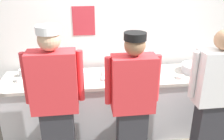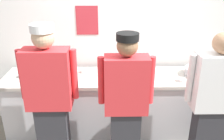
{
  "view_description": "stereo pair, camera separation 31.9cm",
  "coord_description": "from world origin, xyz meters",
  "px_view_note": "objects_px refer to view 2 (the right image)",
  "views": [
    {
      "loc": [
        -0.52,
        -2.57,
        2.21
      ],
      "look_at": [
        -0.15,
        0.36,
        0.98
      ],
      "focal_mm": 38.15,
      "sensor_mm": 36.0,
      "label": 1
    },
    {
      "loc": [
        -0.2,
        -2.59,
        2.21
      ],
      "look_at": [
        -0.15,
        0.36,
        0.98
      ],
      "focal_mm": 38.15,
      "sensor_mm": 36.0,
      "label": 2
    }
  ],
  "objects_px": {
    "plate_stack_front": "(50,79)",
    "ramekin_yellow_sauce": "(21,76)",
    "ramekin_orange_sauce": "(39,77)",
    "chef_far_right": "(212,102)",
    "ramekin_red_sauce": "(182,80)",
    "mixing_bowl_steel": "(199,72)",
    "sheet_tray": "(118,76)",
    "squeeze_bottle_secondary": "(74,66)",
    "squeeze_bottle_spare": "(68,66)",
    "chef_near_left": "(50,98)",
    "chef_center": "(126,103)",
    "ramekin_green_sauce": "(83,71)",
    "deli_cup": "(26,69)",
    "squeeze_bottle_primary": "(146,73)"
  },
  "relations": [
    {
      "from": "sheet_tray",
      "to": "mixing_bowl_steel",
      "type": "bearing_deg",
      "value": 0.6
    },
    {
      "from": "mixing_bowl_steel",
      "to": "squeeze_bottle_primary",
      "type": "bearing_deg",
      "value": -170.28
    },
    {
      "from": "mixing_bowl_steel",
      "to": "sheet_tray",
      "type": "height_order",
      "value": "mixing_bowl_steel"
    },
    {
      "from": "sheet_tray",
      "to": "ramekin_orange_sauce",
      "type": "distance_m",
      "value": 1.05
    },
    {
      "from": "ramekin_orange_sauce",
      "to": "ramekin_yellow_sauce",
      "type": "relative_size",
      "value": 1.02
    },
    {
      "from": "mixing_bowl_steel",
      "to": "chef_far_right",
      "type": "bearing_deg",
      "value": -97.8
    },
    {
      "from": "ramekin_red_sauce",
      "to": "ramekin_yellow_sauce",
      "type": "relative_size",
      "value": 1.17
    },
    {
      "from": "mixing_bowl_steel",
      "to": "ramekin_yellow_sauce",
      "type": "distance_m",
      "value": 2.42
    },
    {
      "from": "ramekin_green_sauce",
      "to": "ramekin_yellow_sauce",
      "type": "relative_size",
      "value": 0.92
    },
    {
      "from": "chef_far_right",
      "to": "mixing_bowl_steel",
      "type": "height_order",
      "value": "chef_far_right"
    },
    {
      "from": "deli_cup",
      "to": "chef_center",
      "type": "bearing_deg",
      "value": -32.71
    },
    {
      "from": "plate_stack_front",
      "to": "squeeze_bottle_secondary",
      "type": "bearing_deg",
      "value": 51.16
    },
    {
      "from": "ramekin_orange_sauce",
      "to": "ramekin_red_sauce",
      "type": "relative_size",
      "value": 0.87
    },
    {
      "from": "plate_stack_front",
      "to": "ramekin_yellow_sauce",
      "type": "height_order",
      "value": "plate_stack_front"
    },
    {
      "from": "ramekin_orange_sauce",
      "to": "ramekin_red_sauce",
      "type": "height_order",
      "value": "ramekin_orange_sauce"
    },
    {
      "from": "chef_center",
      "to": "squeeze_bottle_primary",
      "type": "relative_size",
      "value": 7.79
    },
    {
      "from": "chef_far_right",
      "to": "squeeze_bottle_spare",
      "type": "xyz_separation_m",
      "value": [
        -1.71,
        0.84,
        0.12
      ]
    },
    {
      "from": "squeeze_bottle_secondary",
      "to": "squeeze_bottle_spare",
      "type": "xyz_separation_m",
      "value": [
        -0.09,
        -0.04,
        0.02
      ]
    },
    {
      "from": "squeeze_bottle_primary",
      "to": "deli_cup",
      "type": "relative_size",
      "value": 2.16
    },
    {
      "from": "mixing_bowl_steel",
      "to": "squeeze_bottle_secondary",
      "type": "bearing_deg",
      "value": 173.91
    },
    {
      "from": "squeeze_bottle_spare",
      "to": "chef_center",
      "type": "bearing_deg",
      "value": -48.52
    },
    {
      "from": "chef_near_left",
      "to": "ramekin_orange_sauce",
      "type": "bearing_deg",
      "value": 115.01
    },
    {
      "from": "squeeze_bottle_secondary",
      "to": "ramekin_red_sauce",
      "type": "xyz_separation_m",
      "value": [
        1.43,
        -0.37,
        -0.07
      ]
    },
    {
      "from": "plate_stack_front",
      "to": "mixing_bowl_steel",
      "type": "height_order",
      "value": "mixing_bowl_steel"
    },
    {
      "from": "chef_far_right",
      "to": "ramekin_green_sauce",
      "type": "relative_size",
      "value": 19.2
    },
    {
      "from": "sheet_tray",
      "to": "ramekin_red_sauce",
      "type": "distance_m",
      "value": 0.84
    },
    {
      "from": "chef_far_right",
      "to": "squeeze_bottle_spare",
      "type": "bearing_deg",
      "value": 153.81
    },
    {
      "from": "ramekin_green_sauce",
      "to": "deli_cup",
      "type": "bearing_deg",
      "value": 178.67
    },
    {
      "from": "mixing_bowl_steel",
      "to": "ramekin_red_sauce",
      "type": "relative_size",
      "value": 3.56
    },
    {
      "from": "chef_far_right",
      "to": "sheet_tray",
      "type": "height_order",
      "value": "chef_far_right"
    },
    {
      "from": "chef_far_right",
      "to": "squeeze_bottle_spare",
      "type": "distance_m",
      "value": 1.91
    },
    {
      "from": "ramekin_red_sauce",
      "to": "deli_cup",
      "type": "distance_m",
      "value": 2.13
    },
    {
      "from": "sheet_tray",
      "to": "ramekin_yellow_sauce",
      "type": "relative_size",
      "value": 4.51
    },
    {
      "from": "sheet_tray",
      "to": "ramekin_orange_sauce",
      "type": "height_order",
      "value": "ramekin_orange_sauce"
    },
    {
      "from": "ramekin_orange_sauce",
      "to": "chef_center",
      "type": "bearing_deg",
      "value": -30.11
    },
    {
      "from": "squeeze_bottle_spare",
      "to": "ramekin_yellow_sauce",
      "type": "bearing_deg",
      "value": -165.85
    },
    {
      "from": "ramekin_red_sauce",
      "to": "plate_stack_front",
      "type": "bearing_deg",
      "value": 179.07
    },
    {
      "from": "ramekin_green_sauce",
      "to": "mixing_bowl_steel",
      "type": "bearing_deg",
      "value": -4.79
    },
    {
      "from": "sheet_tray",
      "to": "deli_cup",
      "type": "distance_m",
      "value": 1.29
    },
    {
      "from": "ramekin_orange_sauce",
      "to": "chef_far_right",
      "type": "bearing_deg",
      "value": -16.96
    },
    {
      "from": "chef_far_right",
      "to": "squeeze_bottle_secondary",
      "type": "distance_m",
      "value": 1.85
    },
    {
      "from": "mixing_bowl_steel",
      "to": "sheet_tray",
      "type": "relative_size",
      "value": 0.92
    },
    {
      "from": "chef_center",
      "to": "squeeze_bottle_spare",
      "type": "xyz_separation_m",
      "value": [
        -0.76,
        0.86,
        0.11
      ]
    },
    {
      "from": "chef_near_left",
      "to": "sheet_tray",
      "type": "relative_size",
      "value": 4.11
    },
    {
      "from": "chef_center",
      "to": "ramekin_orange_sauce",
      "type": "bearing_deg",
      "value": 149.89
    },
    {
      "from": "ramekin_yellow_sauce",
      "to": "ramekin_green_sauce",
      "type": "bearing_deg",
      "value": 9.71
    },
    {
      "from": "chef_near_left",
      "to": "chef_far_right",
      "type": "relative_size",
      "value": 1.05
    },
    {
      "from": "ramekin_green_sauce",
      "to": "ramekin_red_sauce",
      "type": "xyz_separation_m",
      "value": [
        1.3,
        -0.32,
        -0.0
      ]
    },
    {
      "from": "plate_stack_front",
      "to": "ramekin_yellow_sauce",
      "type": "xyz_separation_m",
      "value": [
        -0.42,
        0.15,
        -0.02
      ]
    },
    {
      "from": "squeeze_bottle_spare",
      "to": "ramekin_red_sauce",
      "type": "relative_size",
      "value": 1.95
    }
  ]
}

